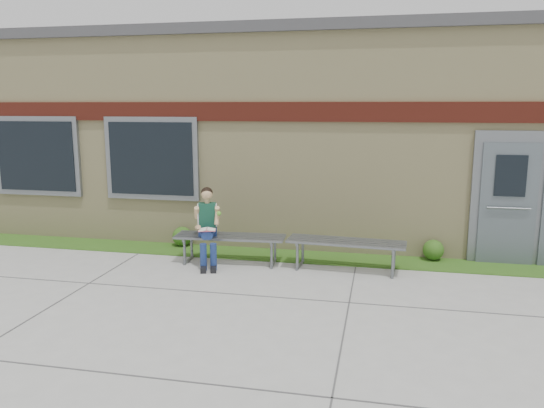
# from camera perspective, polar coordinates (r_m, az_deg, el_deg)

# --- Properties ---
(ground) EXTENTS (80.00, 80.00, 0.00)m
(ground) POSITION_cam_1_polar(r_m,az_deg,el_deg) (7.26, -0.02, -11.40)
(ground) COLOR #9E9E99
(ground) RESTS_ON ground
(grass_strip) EXTENTS (16.00, 0.80, 0.02)m
(grass_strip) POSITION_cam_1_polar(r_m,az_deg,el_deg) (9.68, 3.16, -5.68)
(grass_strip) COLOR #1D4B14
(grass_strip) RESTS_ON ground
(school_building) EXTENTS (16.20, 6.22, 4.20)m
(school_building) POSITION_cam_1_polar(r_m,az_deg,el_deg) (12.67, 5.60, 7.75)
(school_building) COLOR beige
(school_building) RESTS_ON ground
(bench_left) EXTENTS (1.93, 0.65, 0.49)m
(bench_left) POSITION_cam_1_polar(r_m,az_deg,el_deg) (9.26, -4.52, -4.07)
(bench_left) COLOR slate
(bench_left) RESTS_ON ground
(bench_right) EXTENTS (1.98, 0.67, 0.51)m
(bench_right) POSITION_cam_1_polar(r_m,az_deg,el_deg) (8.91, 7.96, -4.65)
(bench_right) COLOR slate
(bench_right) RESTS_ON ground
(girl) EXTENTS (0.54, 0.80, 1.34)m
(girl) POSITION_cam_1_polar(r_m,az_deg,el_deg) (9.10, -6.95, -2.19)
(girl) COLOR navy
(girl) RESTS_ON ground
(shrub_mid) EXTENTS (0.38, 0.38, 0.38)m
(shrub_mid) POSITION_cam_1_polar(r_m,az_deg,el_deg) (10.47, -9.64, -3.44)
(shrub_mid) COLOR #1D4B14
(shrub_mid) RESTS_ON grass_strip
(shrub_east) EXTENTS (0.36, 0.36, 0.36)m
(shrub_east) POSITION_cam_1_polar(r_m,az_deg,el_deg) (9.81, 16.96, -4.74)
(shrub_east) COLOR #1D4B14
(shrub_east) RESTS_ON grass_strip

